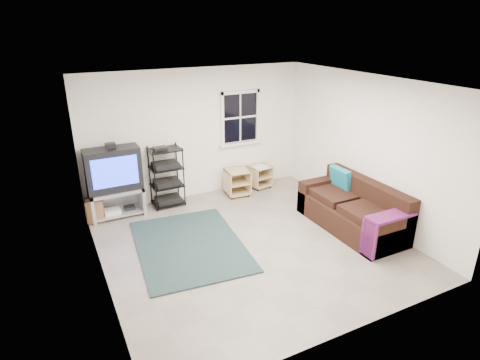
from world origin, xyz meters
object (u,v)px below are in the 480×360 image
side_table_left (236,181)px  sofa (353,211)px  tv_unit (114,177)px  side_table_right (259,175)px  av_rack (167,180)px

side_table_left → sofa: 2.53m
tv_unit → sofa: tv_unit is taller
tv_unit → side_table_left: (2.43, -0.10, -0.49)m
side_table_left → side_table_right: 0.64m
side_table_right → sofa: 2.46m
tv_unit → side_table_right: (3.05, 0.05, -0.50)m
av_rack → side_table_left: size_ratio=2.20×
sofa → side_table_right: bearing=102.9°
av_rack → side_table_left: bearing=-5.0°
tv_unit → sofa: bearing=-33.1°
tv_unit → side_table_left: tv_unit is taller
tv_unit → av_rack: 1.02m
av_rack → side_table_right: (2.07, 0.02, -0.24)m
side_table_left → sofa: (1.17, -2.25, 0.03)m
side_table_right → sofa: bearing=-77.1°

